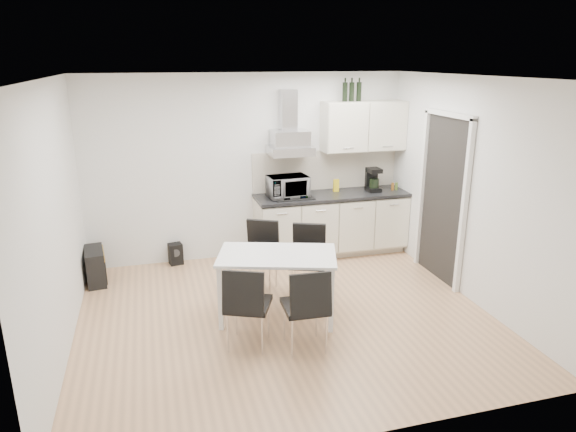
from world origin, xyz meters
name	(u,v)px	position (x,y,z in m)	size (l,w,h in m)	color
ground	(286,316)	(0.00, 0.00, 0.00)	(4.50, 4.50, 0.00)	tan
wall_back	(248,168)	(0.00, 2.00, 1.30)	(4.50, 0.10, 2.60)	silver
wall_front	(361,282)	(0.00, -2.00, 1.30)	(4.50, 0.10, 2.60)	silver
wall_left	(54,223)	(-2.25, 0.00, 1.30)	(0.10, 4.00, 2.60)	silver
wall_right	(472,191)	(2.25, 0.00, 1.30)	(0.10, 4.00, 2.60)	silver
ceiling	(285,77)	(0.00, 0.00, 2.60)	(4.50, 4.50, 0.00)	white
doorway	(442,200)	(2.21, 0.55, 1.05)	(0.08, 1.04, 2.10)	white
kitchenette	(333,199)	(1.18, 1.73, 0.83)	(2.22, 0.64, 2.52)	beige
dining_table	(277,262)	(-0.09, 0.03, 0.66)	(1.43, 1.07, 0.75)	white
chair_far_left	(259,259)	(-0.14, 0.71, 0.44)	(0.44, 0.50, 0.88)	black
chair_far_right	(308,263)	(0.39, 0.41, 0.44)	(0.44, 0.50, 0.88)	black
chair_near_left	(248,305)	(-0.51, -0.47, 0.44)	(0.44, 0.50, 0.88)	black
chair_near_right	(305,307)	(0.02, -0.67, 0.44)	(0.44, 0.50, 0.88)	black
guitar_amp	(95,266)	(-2.12, 1.54, 0.22)	(0.29, 0.56, 0.45)	black
floor_speaker	(176,254)	(-1.09, 1.90, 0.15)	(0.18, 0.16, 0.30)	black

